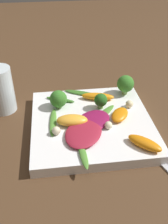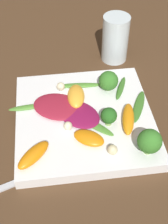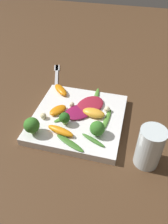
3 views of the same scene
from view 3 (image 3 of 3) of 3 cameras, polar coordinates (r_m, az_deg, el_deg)
name	(u,v)px [view 3 (image 3 of 3)]	position (r m, az deg, el deg)	size (l,w,h in m)	color
ground_plane	(78,121)	(0.65, -1.50, -2.36)	(2.40, 2.40, 0.00)	#4C331E
plate	(78,118)	(0.65, -1.52, -1.64)	(0.26, 0.26, 0.02)	white
drinking_glass	(149,147)	(0.54, 16.73, -8.85)	(0.06, 0.06, 0.11)	silver
fork	(57,75)	(0.86, -7.17, 9.67)	(0.08, 0.19, 0.01)	silver
radicchio_leaf_0	(90,105)	(0.66, 1.56, 1.81)	(0.11, 0.12, 0.01)	maroon
radicchio_leaf_1	(79,112)	(0.64, -1.22, 0.07)	(0.11, 0.11, 0.01)	maroon
orange_segment_0	(61,90)	(0.73, -6.10, 5.78)	(0.07, 0.07, 0.02)	orange
orange_segment_1	(61,131)	(0.59, -6.15, -4.90)	(0.08, 0.04, 0.02)	orange
orange_segment_2	(58,111)	(0.65, -6.90, 0.38)	(0.06, 0.07, 0.02)	orange
orange_segment_3	(94,113)	(0.63, 2.54, -0.22)	(0.07, 0.04, 0.02)	#FCAD33
broccoli_floret_0	(32,125)	(0.59, -13.50, -3.43)	(0.04, 0.04, 0.05)	#84AD5B
broccoli_floret_1	(65,118)	(0.60, -5.09, -1.58)	(0.03, 0.03, 0.04)	#84AD5B
broccoli_floret_2	(97,128)	(0.57, 3.49, -4.32)	(0.04, 0.04, 0.04)	#84AD5B
arugula_sprig_0	(106,120)	(0.62, 5.87, -2.15)	(0.02, 0.10, 0.01)	#518E33
arugula_sprig_1	(69,116)	(0.63, -4.05, -1.03)	(0.08, 0.08, 0.00)	#518E33
arugula_sprig_2	(70,143)	(0.56, -3.75, -8.06)	(0.09, 0.05, 0.01)	#3D7528
arugula_sprig_3	(97,95)	(0.71, 3.31, 4.42)	(0.02, 0.08, 0.01)	#518E33
arugula_sprig_4	(93,140)	(0.57, 2.40, -7.34)	(0.07, 0.04, 0.01)	#3D7528
macadamia_nut_0	(107,109)	(0.65, 6.06, 0.73)	(0.02, 0.02, 0.02)	beige
macadamia_nut_1	(72,104)	(0.66, -3.23, 1.97)	(0.02, 0.02, 0.02)	beige
macadamia_nut_2	(43,116)	(0.63, -10.58, -1.00)	(0.02, 0.02, 0.02)	beige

